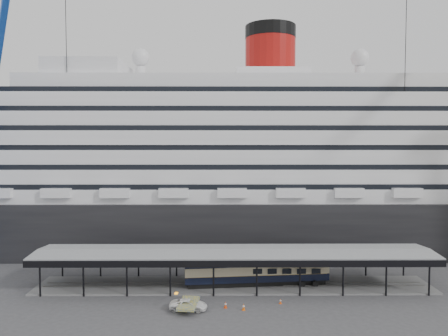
{
  "coord_description": "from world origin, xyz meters",
  "views": [
    {
      "loc": [
        -1.87,
        -56.4,
        20.15
      ],
      "look_at": [
        -1.45,
        8.0,
        16.78
      ],
      "focal_mm": 35.0,
      "sensor_mm": 36.0,
      "label": 1
    }
  ],
  "objects": [
    {
      "name": "traffic_cone_left",
      "position": [
        -1.33,
        -3.37,
        0.4
      ],
      "size": [
        0.44,
        0.44,
        0.8
      ],
      "rotation": [
        0.0,
        0.0,
        -0.08
      ],
      "color": "red",
      "rests_on": "ground"
    },
    {
      "name": "pullman_carriage",
      "position": [
        3.22,
        5.0,
        2.46
      ],
      "size": [
        20.67,
        4.65,
        20.13
      ],
      "rotation": [
        0.0,
        0.0,
        0.1
      ],
      "color": "black",
      "rests_on": "ground"
    },
    {
      "name": "cruise_ship",
      "position": [
        0.05,
        32.0,
        18.35
      ],
      "size": [
        130.0,
        30.0,
        43.9
      ],
      "color": "black",
      "rests_on": "ground"
    },
    {
      "name": "platform_canopy",
      "position": [
        0.0,
        5.0,
        2.36
      ],
      "size": [
        56.0,
        9.18,
        5.3
      ],
      "color": "slate",
      "rests_on": "ground"
    },
    {
      "name": "port_truck",
      "position": [
        -5.86,
        -4.02,
        0.64
      ],
      "size": [
        4.8,
        2.56,
        1.28
      ],
      "primitive_type": "imported",
      "rotation": [
        0.0,
        0.0,
        1.47
      ],
      "color": "white",
      "rests_on": "ground"
    },
    {
      "name": "traffic_cone_right",
      "position": [
        5.68,
        -1.96,
        0.33
      ],
      "size": [
        0.43,
        0.43,
        0.67
      ],
      "rotation": [
        0.0,
        0.0,
        0.34
      ],
      "color": "#DA4A0C",
      "rests_on": "ground"
    },
    {
      "name": "traffic_cone_mid",
      "position": [
        0.88,
        -4.1,
        0.4
      ],
      "size": [
        0.45,
        0.45,
        0.81
      ],
      "rotation": [
        0.0,
        0.0,
        0.07
      ],
      "color": "#DD5B0C",
      "rests_on": "ground"
    },
    {
      "name": "ground",
      "position": [
        0.0,
        0.0,
        0.0
      ],
      "size": [
        200.0,
        200.0,
        0.0
      ],
      "primitive_type": "plane",
      "color": "#3C3C3E",
      "rests_on": "ground"
    }
  ]
}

